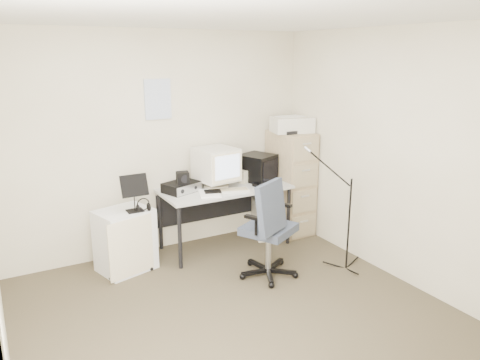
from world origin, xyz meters
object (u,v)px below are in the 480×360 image
filing_cabinet (290,183)px  desk (225,217)px  office_chair (269,227)px  side_cart (125,240)px

filing_cabinet → desk: 0.99m
desk → office_chair: 0.91m
side_cart → desk: bearing=-13.9°
office_chair → side_cart: size_ratio=1.60×
filing_cabinet → desk: bearing=-178.2°
desk → side_cart: size_ratio=2.25×
side_cart → filing_cabinet: bearing=-13.9°
filing_cabinet → office_chair: filing_cabinet is taller
filing_cabinet → side_cart: bearing=-178.2°
filing_cabinet → office_chair: bearing=-134.7°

